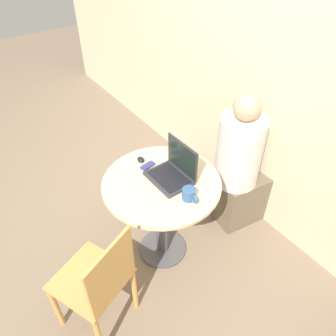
{
  "coord_description": "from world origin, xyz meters",
  "views": [
    {
      "loc": [
        1.35,
        -0.91,
        2.24
      ],
      "look_at": [
        0.0,
        0.05,
        0.85
      ],
      "focal_mm": 35.0,
      "sensor_mm": 36.0,
      "label": 1
    }
  ],
  "objects_px": {
    "cell_phone": "(148,166)",
    "chair_empty": "(99,283)",
    "laptop": "(173,171)",
    "person_seated": "(241,172)"
  },
  "relations": [
    {
      "from": "cell_phone",
      "to": "chair_empty",
      "type": "bearing_deg",
      "value": -55.44
    },
    {
      "from": "laptop",
      "to": "cell_phone",
      "type": "relative_size",
      "value": 2.7
    },
    {
      "from": "chair_empty",
      "to": "person_seated",
      "type": "bearing_deg",
      "value": 97.95
    },
    {
      "from": "cell_phone",
      "to": "person_seated",
      "type": "relative_size",
      "value": 0.09
    },
    {
      "from": "laptop",
      "to": "cell_phone",
      "type": "height_order",
      "value": "laptop"
    },
    {
      "from": "chair_empty",
      "to": "person_seated",
      "type": "distance_m",
      "value": 1.38
    },
    {
      "from": "laptop",
      "to": "cell_phone",
      "type": "xyz_separation_m",
      "value": [
        -0.2,
        -0.08,
        -0.05
      ]
    },
    {
      "from": "laptop",
      "to": "person_seated",
      "type": "relative_size",
      "value": 0.25
    },
    {
      "from": "cell_phone",
      "to": "chair_empty",
      "type": "relative_size",
      "value": 0.13
    },
    {
      "from": "laptop",
      "to": "person_seated",
      "type": "xyz_separation_m",
      "value": [
        0.06,
        0.64,
        -0.29
      ]
    }
  ]
}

